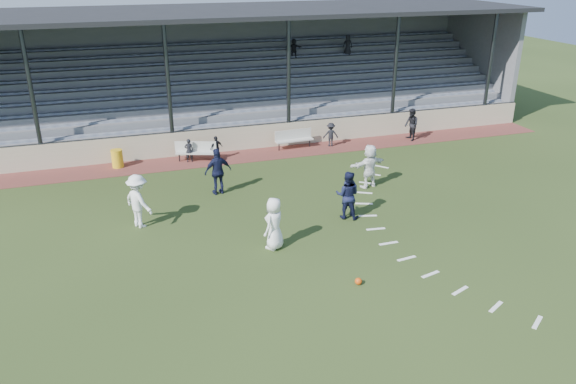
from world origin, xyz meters
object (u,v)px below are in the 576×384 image
at_px(player_white_lead, 274,223).
at_px(bench_left, 196,150).
at_px(bench_right, 294,137).
at_px(official, 411,125).
at_px(player_navy_lead, 349,195).
at_px(football, 358,281).
at_px(trash_bin, 117,158).

bearing_deg(player_white_lead, bench_left, -126.11).
bearing_deg(bench_left, bench_right, 24.09).
xyz_separation_m(player_white_lead, official, (10.45, 9.35, -0.04)).
xyz_separation_m(bench_right, player_navy_lead, (-0.65, -8.49, 0.31)).
bearing_deg(football, trash_bin, 116.73).
relative_size(bench_left, player_white_lead, 1.11).
xyz_separation_m(player_white_lead, player_navy_lead, (3.40, 1.53, -0.01)).
height_order(bench_left, player_white_lead, player_white_lead).
bearing_deg(official, bench_left, -88.61).
bearing_deg(trash_bin, player_navy_lead, -45.62).
xyz_separation_m(trash_bin, football, (6.47, -12.85, -0.33)).
xyz_separation_m(bench_left, football, (2.81, -12.60, -0.48)).
distance_m(bench_right, player_navy_lead, 8.52).
distance_m(trash_bin, player_navy_lead, 11.63).
relative_size(trash_bin, football, 3.87).
height_order(bench_right, player_navy_lead, player_navy_lead).
relative_size(player_white_lead, official, 1.07).
xyz_separation_m(trash_bin, player_navy_lead, (8.13, -8.31, 0.46)).
xyz_separation_m(bench_right, trash_bin, (-8.77, -0.18, -0.14)).
distance_m(bench_right, football, 13.24).
relative_size(football, official, 0.13).
bearing_deg(football, player_navy_lead, 69.97).
height_order(trash_bin, official, official).
bearing_deg(official, trash_bin, -89.27).
bearing_deg(player_white_lead, bench_right, -154.45).
distance_m(bench_right, official, 6.45).
height_order(bench_left, bench_right, same).
height_order(trash_bin, player_white_lead, player_white_lead).
bearing_deg(official, football, -32.58).
xyz_separation_m(bench_left, official, (11.52, -0.24, 0.29)).
bearing_deg(bench_left, player_navy_lead, -41.72).
distance_m(bench_left, trash_bin, 3.67).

